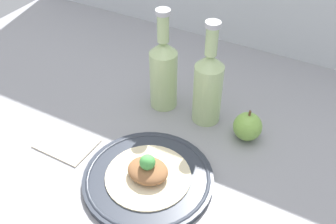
{
  "coord_description": "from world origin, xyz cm",
  "views": [
    {
      "loc": [
        33.3,
        -64.05,
        69.23
      ],
      "look_at": [
        -0.79,
        -2.0,
        9.94
      ],
      "focal_mm": 42.0,
      "sensor_mm": 36.0,
      "label": 1
    }
  ],
  "objects_px": {
    "cider_bottle_left": "(163,71)",
    "plated_food": "(148,172)",
    "plate": "(148,178)",
    "apple": "(248,126)",
    "cider_bottle_right": "(208,85)"
  },
  "relations": [
    {
      "from": "cider_bottle_right",
      "to": "plate",
      "type": "bearing_deg",
      "value": -94.93
    },
    {
      "from": "plate",
      "to": "apple",
      "type": "distance_m",
      "value": 0.28
    },
    {
      "from": "plate",
      "to": "cider_bottle_left",
      "type": "xyz_separation_m",
      "value": [
        -0.11,
        0.26,
        0.1
      ]
    },
    {
      "from": "plated_food",
      "to": "apple",
      "type": "xyz_separation_m",
      "value": [
        0.14,
        0.24,
        0.01
      ]
    },
    {
      "from": "plated_food",
      "to": "cider_bottle_right",
      "type": "relative_size",
      "value": 0.68
    },
    {
      "from": "cider_bottle_left",
      "to": "cider_bottle_right",
      "type": "xyz_separation_m",
      "value": [
        0.13,
        0.0,
        0.0
      ]
    },
    {
      "from": "plate",
      "to": "cider_bottle_left",
      "type": "height_order",
      "value": "cider_bottle_left"
    },
    {
      "from": "cider_bottle_left",
      "to": "plated_food",
      "type": "bearing_deg",
      "value": -67.84
    },
    {
      "from": "plated_food",
      "to": "cider_bottle_right",
      "type": "distance_m",
      "value": 0.27
    },
    {
      "from": "plate",
      "to": "plated_food",
      "type": "height_order",
      "value": "plated_food"
    },
    {
      "from": "apple",
      "to": "plate",
      "type": "bearing_deg",
      "value": -120.61
    },
    {
      "from": "cider_bottle_left",
      "to": "apple",
      "type": "distance_m",
      "value": 0.26
    },
    {
      "from": "apple",
      "to": "cider_bottle_left",
      "type": "bearing_deg",
      "value": 175.74
    },
    {
      "from": "plated_food",
      "to": "cider_bottle_left",
      "type": "distance_m",
      "value": 0.29
    },
    {
      "from": "plate",
      "to": "cider_bottle_right",
      "type": "bearing_deg",
      "value": 85.07
    }
  ]
}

